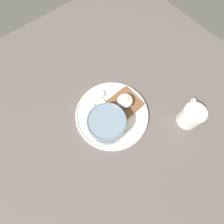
# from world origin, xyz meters

# --- Properties ---
(ground_plane) EXTENTS (1.20, 1.20, 0.02)m
(ground_plane) POSITION_xyz_m (0.00, 0.00, 0.01)
(ground_plane) COLOR #534947
(ground_plane) RESTS_ON ground
(plate) EXTENTS (0.26, 0.26, 0.02)m
(plate) POSITION_xyz_m (0.00, 0.00, 0.03)
(plate) COLOR white
(plate) RESTS_ON ground_plane
(oatmeal_bowl) EXTENTS (0.13, 0.13, 0.07)m
(oatmeal_bowl) POSITION_xyz_m (-0.04, -0.03, 0.07)
(oatmeal_bowl) COLOR slate
(oatmeal_bowl) RESTS_ON plate
(toast_slice) EXTENTS (0.10, 0.10, 0.02)m
(toast_slice) POSITION_xyz_m (0.06, -0.00, 0.04)
(toast_slice) COLOR brown
(toast_slice) RESTS_ON plate
(poached_egg) EXTENTS (0.06, 0.05, 0.03)m
(poached_egg) POSITION_xyz_m (0.06, -0.00, 0.06)
(poached_egg) COLOR white
(poached_egg) RESTS_ON toast_slice
(banana_slice_front) EXTENTS (0.04, 0.04, 0.01)m
(banana_slice_front) POSITION_xyz_m (-0.04, 0.06, 0.04)
(banana_slice_front) COLOR beige
(banana_slice_front) RESTS_ON plate
(banana_slice_left) EXTENTS (0.04, 0.04, 0.01)m
(banana_slice_left) POSITION_xyz_m (-0.01, 0.06, 0.04)
(banana_slice_left) COLOR #F8ECC7
(banana_slice_left) RESTS_ON plate
(banana_slice_back) EXTENTS (0.04, 0.04, 0.02)m
(banana_slice_back) POSITION_xyz_m (0.02, 0.09, 0.04)
(banana_slice_back) COLOR beige
(banana_slice_back) RESTS_ON plate
(banana_slice_right) EXTENTS (0.03, 0.03, 0.01)m
(banana_slice_right) POSITION_xyz_m (-0.02, 0.08, 0.04)
(banana_slice_right) COLOR beige
(banana_slice_right) RESTS_ON plate
(coffee_mug) EXTENTS (0.10, 0.08, 0.08)m
(coffee_mug) POSITION_xyz_m (0.19, -0.19, 0.06)
(coffee_mug) COLOR silver
(coffee_mug) RESTS_ON ground_plane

